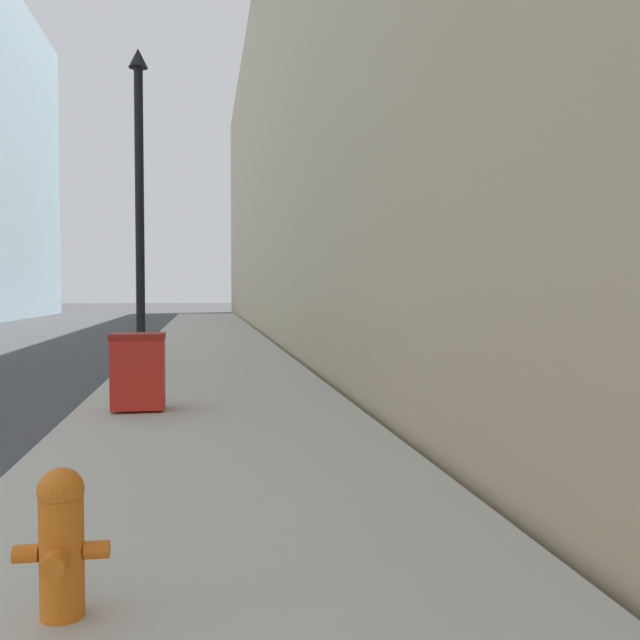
# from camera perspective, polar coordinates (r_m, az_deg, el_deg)

# --- Properties ---
(sidewalk_right) EXTENTS (3.84, 60.00, 0.16)m
(sidewalk_right) POSITION_cam_1_polar(r_m,az_deg,el_deg) (20.56, -8.74, -2.38)
(sidewalk_right) COLOR #B7B2A8
(sidewalk_right) RESTS_ON ground
(building_right_stone) EXTENTS (12.00, 60.00, 15.00)m
(building_right_stone) POSITION_cam_1_polar(r_m,az_deg,el_deg) (30.19, 6.86, 13.30)
(building_right_stone) COLOR tan
(building_right_stone) RESTS_ON ground
(fire_hydrant) EXTENTS (0.46, 0.34, 0.74)m
(fire_hydrant) POSITION_cam_1_polar(r_m,az_deg,el_deg) (3.89, -19.99, -16.14)
(fire_hydrant) COLOR orange
(fire_hydrant) RESTS_ON sidewalk_right
(trash_bin) EXTENTS (0.71, 0.58, 1.04)m
(trash_bin) POSITION_cam_1_polar(r_m,az_deg,el_deg) (9.89, -14.34, -3.96)
(trash_bin) COLOR red
(trash_bin) RESTS_ON sidewalk_right
(lamppost) EXTENTS (0.38, 0.38, 6.39)m
(lamppost) POSITION_cam_1_polar(r_m,az_deg,el_deg) (14.78, -14.24, 9.04)
(lamppost) COLOR black
(lamppost) RESTS_ON sidewalk_right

